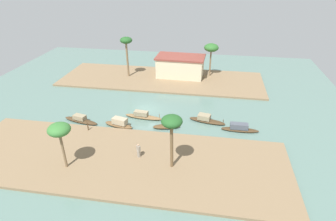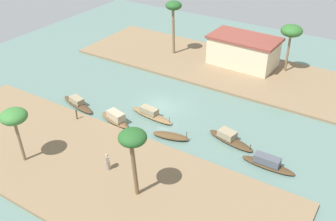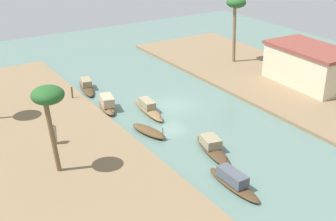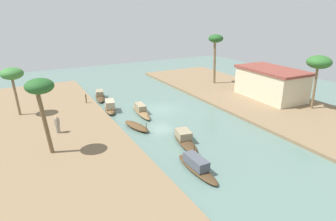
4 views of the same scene
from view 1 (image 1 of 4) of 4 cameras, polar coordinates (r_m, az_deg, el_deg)
river_water at (r=42.21m, az=-4.39°, el=0.12°), size 60.87×60.87×0.00m
riverbank_left at (r=32.15m, az=-9.59°, el=-9.54°), size 36.33×12.25×0.30m
riverbank_right at (r=53.10m, az=-1.28°, el=6.24°), size 36.33×12.25×0.30m
sampan_foreground at (r=39.83m, az=-5.02°, el=-1.06°), size 5.34×1.57×1.04m
sampan_downstream_large at (r=37.84m, az=13.98°, el=-3.41°), size 4.74×1.13×1.06m
sampan_near_left_bank at (r=37.41m, az=-0.28°, el=-3.18°), size 3.74×1.87×1.07m
sampan_with_red_awning at (r=40.52m, az=-16.92°, el=-1.76°), size 5.26×2.24×1.02m
sampan_open_hull at (r=39.08m, az=7.57°, el=-1.79°), size 5.04×2.17×1.06m
sampan_upstream_small at (r=38.11m, az=-9.67°, el=-2.54°), size 4.17×2.06×1.30m
person_on_near_bank at (r=31.62m, az=-5.84°, el=-8.03°), size 0.54×0.54×1.64m
mooring_post at (r=37.66m, az=-15.59°, el=-3.03°), size 0.14×0.14×1.08m
palm_tree_left_near at (r=29.88m, az=-20.75°, el=-3.72°), size 2.25×2.25×5.14m
palm_tree_left_far at (r=27.48m, az=0.75°, el=-2.64°), size 2.08×2.08×6.06m
palm_tree_right_tall at (r=52.74m, az=-8.27°, el=13.13°), size 2.16×2.16×7.31m
palm_tree_right_short at (r=53.24m, az=8.57°, el=12.10°), size 2.61×2.61×6.06m
riverside_building at (r=53.67m, az=2.46°, el=8.78°), size 8.93×5.34×3.75m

